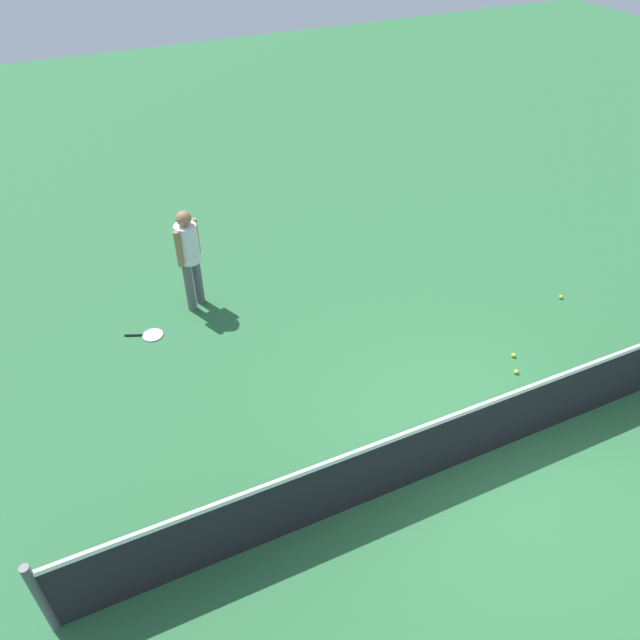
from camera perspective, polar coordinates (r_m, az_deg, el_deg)
The scene contains 7 objects.
ground_plane at distance 8.01m, azimuth 14.73°, elevation -11.90°, with size 40.00×40.00×0.00m, color #2D6B3D.
court_net at distance 7.65m, azimuth 15.34°, elevation -9.49°, with size 10.09×0.09×1.07m.
player_near_side at distance 9.61m, azimuth -12.04°, elevation 6.17°, with size 0.48×0.48×1.70m.
tennis_racket_near_player at distance 9.71m, azimuth -15.37°, elevation -1.35°, with size 0.60×0.41×0.03m.
tennis_ball_near_player at distance 9.42m, azimuth 17.47°, elevation -3.13°, with size 0.07×0.07×0.07m, color #C6E033.
tennis_ball_by_net at distance 9.16m, azimuth 17.72°, elevation -4.58°, with size 0.07×0.07×0.07m, color #C6E033.
tennis_ball_midcourt at distance 10.85m, azimuth 21.40°, elevation 2.01°, with size 0.07×0.07×0.07m, color #C6E033.
Camera 1 is at (3.88, 3.62, 6.01)m, focal length 34.59 mm.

